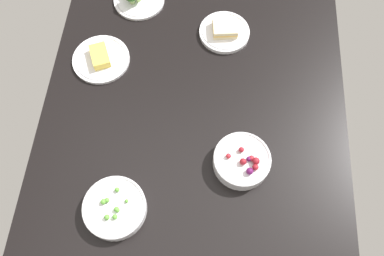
# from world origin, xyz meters

# --- Properties ---
(dining_table) EXTENTS (1.54, 0.96, 0.04)m
(dining_table) POSITION_xyz_m (0.00, 0.00, 0.02)
(dining_table) COLOR black
(dining_table) RESTS_ON ground
(plate_sandwich) EXTENTS (0.17, 0.17, 0.05)m
(plate_sandwich) POSITION_xyz_m (-0.38, 0.08, 0.05)
(plate_sandwich) COLOR silver
(plate_sandwich) RESTS_ON dining_table
(bowl_peas) EXTENTS (0.18, 0.18, 0.05)m
(bowl_peas) POSITION_xyz_m (0.26, -0.19, 0.06)
(bowl_peas) COLOR silver
(bowl_peas) RESTS_ON dining_table
(plate_cheese) EXTENTS (0.19, 0.19, 0.04)m
(plate_cheese) POSITION_xyz_m (-0.23, -0.32, 0.05)
(plate_cheese) COLOR silver
(plate_cheese) RESTS_ON dining_table
(bowl_berries) EXTENTS (0.17, 0.17, 0.07)m
(bowl_berries) POSITION_xyz_m (0.10, 0.15, 0.07)
(bowl_berries) COLOR silver
(bowl_berries) RESTS_ON dining_table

